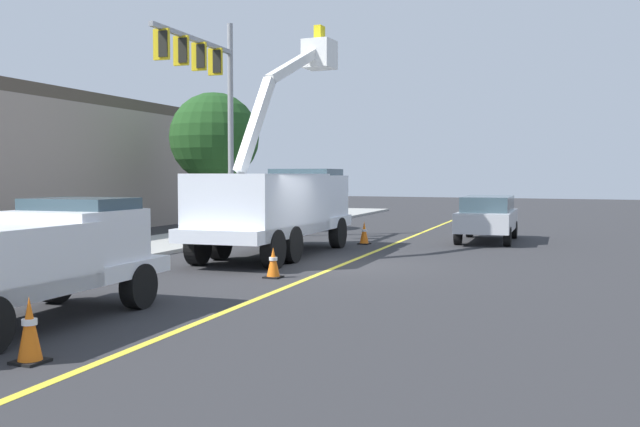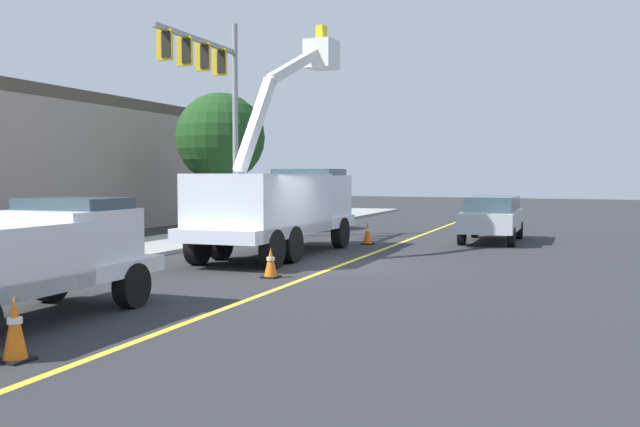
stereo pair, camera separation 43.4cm
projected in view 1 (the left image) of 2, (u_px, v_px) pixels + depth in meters
name	position (u px, v px, depth m)	size (l,w,h in m)	color
ground	(341.00, 265.00, 19.52)	(120.00, 120.00, 0.00)	#2D2D30
sidewalk_far_side	(106.00, 253.00, 22.02)	(60.00, 3.60, 0.12)	#9E9E99
lane_centre_stripe	(341.00, 265.00, 19.52)	(50.00, 0.16, 0.01)	yellow
utility_bucket_truck	(278.00, 203.00, 21.89)	(8.39, 3.23, 7.23)	white
service_pickup_truck	(24.00, 258.00, 11.66)	(5.77, 2.59, 2.06)	white
passing_minivan	(488.00, 215.00, 26.50)	(4.95, 2.32, 1.69)	silver
traffic_cone_leading	(30.00, 330.00, 9.33)	(0.40, 0.40, 0.89)	black
traffic_cone_mid_front	(273.00, 263.00, 17.08)	(0.40, 0.40, 0.74)	black
traffic_cone_mid_rear	(364.00, 233.00, 25.42)	(0.40, 0.40, 0.81)	black
traffic_signal_mast	(208.00, 84.00, 25.98)	(5.72, 0.91, 8.38)	gray
commercial_building_backdrop	(19.00, 164.00, 30.24)	(22.33, 8.80, 5.93)	gray
street_tree_right	(214.00, 138.00, 31.29)	(3.95, 3.95, 6.13)	brown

